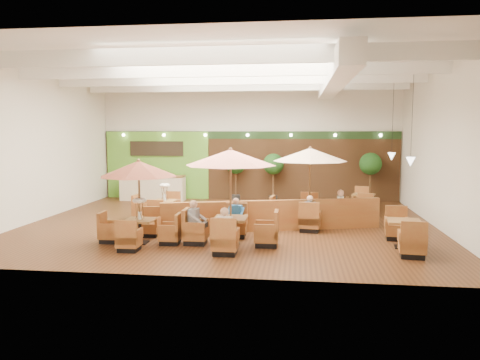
% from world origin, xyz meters
% --- Properties ---
extents(room, '(14.04, 14.00, 5.52)m').
position_xyz_m(room, '(0.25, 1.22, 3.63)').
color(room, '#381E0F').
rests_on(room, ground).
extents(service_counter, '(3.00, 0.75, 1.18)m').
position_xyz_m(service_counter, '(-4.40, 5.10, 0.58)').
color(service_counter, beige).
rests_on(service_counter, ground).
extents(booth_divider, '(7.03, 2.23, 1.01)m').
position_xyz_m(booth_divider, '(1.57, -0.93, 0.50)').
color(booth_divider, brown).
rests_on(booth_divider, ground).
extents(table_0, '(2.39, 2.39, 2.45)m').
position_xyz_m(table_0, '(-2.16, -3.12, 1.67)').
color(table_0, brown).
rests_on(table_0, ground).
extents(table_1, '(2.71, 2.71, 2.78)m').
position_xyz_m(table_1, '(0.47, -3.02, 1.88)').
color(table_1, brown).
rests_on(table_1, ground).
extents(table_2, '(2.72, 2.72, 2.72)m').
position_xyz_m(table_2, '(2.75, 0.07, 1.85)').
color(table_2, brown).
rests_on(table_2, ground).
extents(table_3, '(1.60, 2.38, 1.48)m').
position_xyz_m(table_3, '(-2.73, 0.59, 0.44)').
color(table_3, brown).
rests_on(table_3, ground).
extents(table_4, '(0.98, 2.69, 0.99)m').
position_xyz_m(table_4, '(5.30, -2.72, 0.38)').
color(table_4, brown).
rests_on(table_4, ground).
extents(table_5, '(1.02, 2.53, 0.89)m').
position_xyz_m(table_5, '(4.98, 3.19, 0.34)').
color(table_5, brown).
rests_on(table_5, ground).
extents(topiary_0, '(0.96, 0.96, 2.24)m').
position_xyz_m(topiary_0, '(-0.50, 5.30, 1.67)').
color(topiary_0, black).
rests_on(topiary_0, ground).
extents(topiary_1, '(0.96, 0.96, 2.22)m').
position_xyz_m(topiary_1, '(1.23, 5.30, 1.65)').
color(topiary_1, black).
rests_on(topiary_1, ground).
extents(topiary_2, '(0.98, 0.98, 2.28)m').
position_xyz_m(topiary_2, '(5.54, 5.30, 1.70)').
color(topiary_2, black).
rests_on(topiary_2, ground).
extents(diner_0, '(0.41, 0.34, 0.80)m').
position_xyz_m(diner_0, '(0.47, -4.04, 0.76)').
color(diner_0, white).
rests_on(diner_0, ground).
extents(diner_1, '(0.39, 0.33, 0.74)m').
position_xyz_m(diner_1, '(0.47, -2.00, 0.74)').
color(diner_1, '#2563A4').
rests_on(diner_1, ground).
extents(diner_2, '(0.35, 0.41, 0.81)m').
position_xyz_m(diner_2, '(-0.55, -3.02, 0.76)').
color(diner_2, gray).
rests_on(diner_2, ground).
extents(diner_3, '(0.37, 0.30, 0.73)m').
position_xyz_m(diner_3, '(2.75, -0.92, 0.73)').
color(diner_3, '#2563A4').
rests_on(diner_3, ground).
extents(diner_4, '(0.34, 0.41, 0.80)m').
position_xyz_m(diner_4, '(3.75, 0.07, 0.76)').
color(diner_4, white).
rests_on(diner_4, ground).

